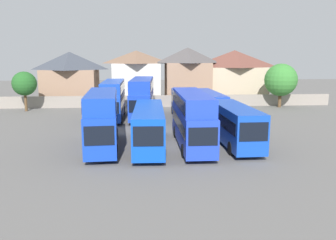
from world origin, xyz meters
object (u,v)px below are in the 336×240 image
bus_3 (192,116)px  tree_behind_wall (281,80)px  bus_5 (113,98)px  house_terrace_far_right (234,75)px  bus_8 (208,103)px  house_terrace_centre (137,76)px  tree_left_of_lot (24,84)px  bus_1 (102,117)px  house_terrace_left (70,77)px  bus_4 (234,123)px  house_terrace_right (188,75)px  bus_6 (142,96)px  bus_2 (149,125)px  bus_7 (183,103)px

bus_3 → tree_behind_wall: bearing=142.9°
bus_5 → house_terrace_far_right: (19.97, 16.36, 1.86)m
bus_8 → house_terrace_centre: bearing=-152.1°
house_terrace_far_right → tree_left_of_lot: 34.47m
bus_3 → house_terrace_centre: house_terrace_centre is taller
bus_1 → house_terrace_left: bearing=-167.9°
bus_3 → house_terrace_far_right: (11.97, 30.91, 1.88)m
bus_4 → bus_5: 18.72m
bus_1 → house_terrace_left: 31.82m
house_terrace_right → bus_1: bearing=-110.6°
bus_1 → house_terrace_right: (11.34, 30.11, 2.03)m
bus_6 → house_terrace_left: house_terrace_left is taller
bus_5 → house_terrace_centre: (2.78, 17.00, 1.82)m
bus_4 → tree_behind_wall: (13.31, 22.54, 2.25)m
bus_2 → bus_6: 15.29m
house_terrace_centre → bus_8: bearing=-60.4°
house_terrace_far_right → bus_3: bearing=-111.2°
house_terrace_right → tree_left_of_lot: size_ratio=1.63×
bus_5 → bus_8: 12.33m
bus_8 → tree_behind_wall: size_ratio=1.73×
bus_7 → house_terrace_far_right: house_terrace_far_right is taller
house_terrace_centre → tree_left_of_lot: bearing=-148.2°
house_terrace_far_right → house_terrace_left: bearing=-179.0°
tree_behind_wall → bus_1: bearing=-137.6°
bus_6 → tree_behind_wall: 22.83m
bus_3 → house_terrace_left: house_terrace_left is taller
bus_1 → house_terrace_centre: (2.56, 31.74, 1.77)m
bus_1 → bus_4: bearing=87.7°
house_terrace_centre → tree_left_of_lot: (-16.00, -9.94, -0.53)m
tree_left_of_lot → bus_3: bearing=-45.5°
bus_3 → bus_4: size_ratio=1.10×
house_terrace_left → tree_left_of_lot: 10.02m
house_terrace_left → bus_6: bearing=-51.8°
bus_1 → house_terrace_far_right: (19.75, 31.10, 1.81)m
bus_5 → bus_7: bus_5 is taller
bus_6 → house_terrace_far_right: 22.79m
house_terrace_right → house_terrace_far_right: 8.48m
bus_1 → house_terrace_centre: bearing=171.7°
bus_8 → bus_7: bearing=-84.4°
bus_7 → house_terrace_left: (-17.30, 16.00, 2.46)m
house_terrace_right → house_terrace_left: bearing=178.6°
bus_2 → house_terrace_far_right: (15.76, 31.09, 2.54)m
bus_6 → house_terrace_right: bearing=155.8°
bus_7 → tree_behind_wall: bearing=118.8°
bus_2 → bus_8: bearing=153.3°
bus_6 → bus_7: size_ratio=1.12×
bus_2 → tree_behind_wall: (20.96, 22.80, 2.25)m
bus_3 → house_terrace_centre: size_ratio=1.28×
bus_1 → bus_3: size_ratio=0.91×
bus_6 → house_terrace_centre: 16.59m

